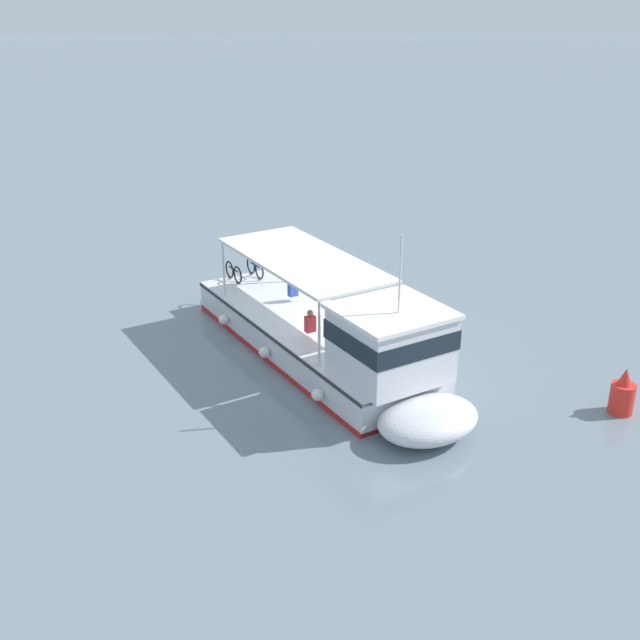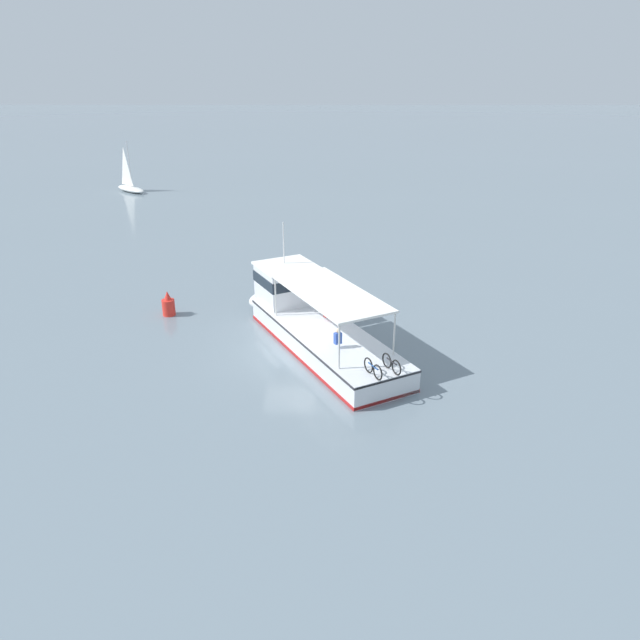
# 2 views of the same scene
# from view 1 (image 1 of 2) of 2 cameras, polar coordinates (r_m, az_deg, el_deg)

# --- Properties ---
(ground_plane) EXTENTS (400.00, 400.00, 0.00)m
(ground_plane) POSITION_cam_1_polar(r_m,az_deg,el_deg) (26.26, 3.11, -2.00)
(ground_plane) COLOR slate
(ferry_main) EXTENTS (12.67, 8.70, 5.32)m
(ferry_main) POSITION_cam_1_polar(r_m,az_deg,el_deg) (24.15, 1.24, -1.66)
(ferry_main) COLOR silver
(ferry_main) RESTS_ON ground
(channel_buoy) EXTENTS (0.70, 0.70, 1.40)m
(channel_buoy) POSITION_cam_1_polar(r_m,az_deg,el_deg) (23.66, 21.39, -5.16)
(channel_buoy) COLOR red
(channel_buoy) RESTS_ON ground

